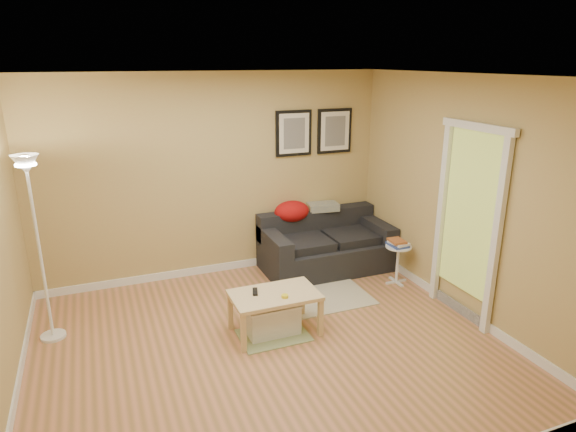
{
  "coord_description": "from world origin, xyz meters",
  "views": [
    {
      "loc": [
        -1.43,
        -4.1,
        2.74
      ],
      "look_at": [
        0.55,
        0.85,
        1.05
      ],
      "focal_mm": 31.06,
      "sensor_mm": 36.0,
      "label": 1
    }
  ],
  "objects_px": {
    "book_stack": "(398,243)",
    "floor_lamp": "(40,256)",
    "side_table": "(397,264)",
    "sofa": "(326,243)",
    "storage_bin": "(271,317)",
    "coffee_table": "(275,313)"
  },
  "relations": [
    {
      "from": "storage_bin",
      "to": "side_table",
      "type": "distance_m",
      "value": 1.97
    },
    {
      "from": "sofa",
      "to": "floor_lamp",
      "type": "height_order",
      "value": "floor_lamp"
    },
    {
      "from": "side_table",
      "to": "floor_lamp",
      "type": "bearing_deg",
      "value": 177.27
    },
    {
      "from": "coffee_table",
      "to": "side_table",
      "type": "height_order",
      "value": "side_table"
    },
    {
      "from": "side_table",
      "to": "sofa",
      "type": "bearing_deg",
      "value": 130.95
    },
    {
      "from": "storage_bin",
      "to": "floor_lamp",
      "type": "xyz_separation_m",
      "value": [
        -2.12,
        0.72,
        0.73
      ]
    },
    {
      "from": "floor_lamp",
      "to": "side_table",
      "type": "bearing_deg",
      "value": -2.73
    },
    {
      "from": "coffee_table",
      "to": "storage_bin",
      "type": "height_order",
      "value": "coffee_table"
    },
    {
      "from": "coffee_table",
      "to": "storage_bin",
      "type": "bearing_deg",
      "value": 150.39
    },
    {
      "from": "coffee_table",
      "to": "storage_bin",
      "type": "xyz_separation_m",
      "value": [
        -0.03,
        0.03,
        -0.05
      ]
    },
    {
      "from": "side_table",
      "to": "book_stack",
      "type": "height_order",
      "value": "book_stack"
    },
    {
      "from": "coffee_table",
      "to": "book_stack",
      "type": "distance_m",
      "value": 1.96
    },
    {
      "from": "book_stack",
      "to": "floor_lamp",
      "type": "distance_m",
      "value": 4.03
    },
    {
      "from": "coffee_table",
      "to": "book_stack",
      "type": "relative_size",
      "value": 3.46
    },
    {
      "from": "coffee_table",
      "to": "book_stack",
      "type": "height_order",
      "value": "book_stack"
    },
    {
      "from": "coffee_table",
      "to": "sofa",
      "type": "bearing_deg",
      "value": 55.79
    },
    {
      "from": "coffee_table",
      "to": "side_table",
      "type": "xyz_separation_m",
      "value": [
        1.86,
        0.56,
        0.03
      ]
    },
    {
      "from": "side_table",
      "to": "floor_lamp",
      "type": "relative_size",
      "value": 0.26
    },
    {
      "from": "coffee_table",
      "to": "floor_lamp",
      "type": "height_order",
      "value": "floor_lamp"
    },
    {
      "from": "book_stack",
      "to": "floor_lamp",
      "type": "height_order",
      "value": "floor_lamp"
    },
    {
      "from": "coffee_table",
      "to": "book_stack",
      "type": "bearing_deg",
      "value": 26.28
    },
    {
      "from": "coffee_table",
      "to": "book_stack",
      "type": "xyz_separation_m",
      "value": [
        1.85,
        0.57,
        0.32
      ]
    }
  ]
}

